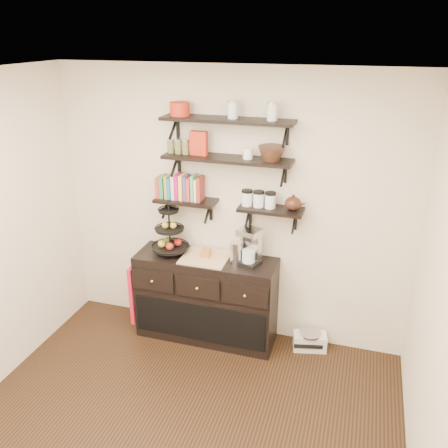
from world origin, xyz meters
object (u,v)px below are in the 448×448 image
at_px(sideboard, 206,298).
at_px(fruit_stand, 170,236).
at_px(coffee_maker, 250,247).
at_px(radio, 310,341).

bearing_deg(sideboard, fruit_stand, 179.36).
xyz_separation_m(coffee_maker, radio, (0.62, 0.06, -0.98)).
distance_m(fruit_stand, radio, 1.74).
xyz_separation_m(fruit_stand, radio, (1.43, 0.08, -0.99)).
height_order(fruit_stand, coffee_maker, fruit_stand).
bearing_deg(fruit_stand, radio, 3.06).
bearing_deg(coffee_maker, fruit_stand, -160.20).
relative_size(fruit_stand, coffee_maker, 1.49).
bearing_deg(radio, fruit_stand, 170.25).
xyz_separation_m(sideboard, fruit_stand, (-0.37, 0.00, 0.63)).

